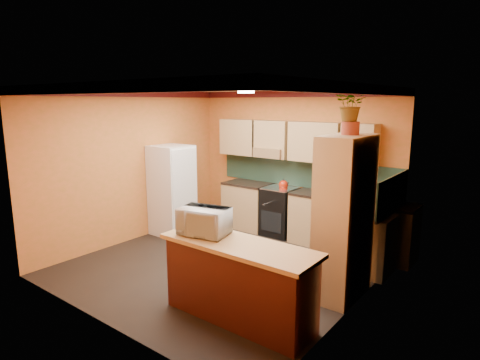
# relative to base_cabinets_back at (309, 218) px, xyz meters

# --- Properties ---
(room_shell) EXTENTS (4.24, 4.24, 2.72)m
(room_shell) POSITION_rel_base_cabinets_back_xyz_m (-0.52, -1.52, 1.65)
(room_shell) COLOR black
(room_shell) RESTS_ON ground
(base_cabinets_back) EXTENTS (3.65, 0.60, 0.88)m
(base_cabinets_back) POSITION_rel_base_cabinets_back_xyz_m (0.00, 0.00, 0.00)
(base_cabinets_back) COLOR tan
(base_cabinets_back) RESTS_ON ground
(countertop_back) EXTENTS (3.65, 0.62, 0.04)m
(countertop_back) POSITION_rel_base_cabinets_back_xyz_m (0.00, -0.00, 0.46)
(countertop_back) COLOR black
(countertop_back) RESTS_ON base_cabinets_back
(stove) EXTENTS (0.58, 0.58, 0.91)m
(stove) POSITION_rel_base_cabinets_back_xyz_m (-0.62, -0.00, 0.02)
(stove) COLOR black
(stove) RESTS_ON ground
(kettle) EXTENTS (0.18, 0.18, 0.18)m
(kettle) POSITION_rel_base_cabinets_back_xyz_m (-0.52, -0.05, 0.56)
(kettle) COLOR #A81F0B
(kettle) RESTS_ON stove
(sink) EXTENTS (0.48, 0.40, 0.03)m
(sink) POSITION_rel_base_cabinets_back_xyz_m (0.78, 0.00, 0.50)
(sink) COLOR silver
(sink) RESTS_ON countertop_back
(base_cabinets_right) EXTENTS (0.60, 0.80, 0.88)m
(base_cabinets_right) POSITION_rel_base_cabinets_back_xyz_m (1.26, -0.68, 0.00)
(base_cabinets_right) COLOR tan
(base_cabinets_right) RESTS_ON ground
(countertop_right) EXTENTS (0.62, 0.80, 0.04)m
(countertop_right) POSITION_rel_base_cabinets_back_xyz_m (1.26, -0.68, 0.46)
(countertop_right) COLOR black
(countertop_right) RESTS_ON base_cabinets_right
(fridge) EXTENTS (0.68, 0.66, 1.70)m
(fridge) POSITION_rel_base_cabinets_back_xyz_m (-2.29, -1.18, 0.41)
(fridge) COLOR white
(fridge) RESTS_ON ground
(pantry) EXTENTS (0.48, 0.90, 2.10)m
(pantry) POSITION_rel_base_cabinets_back_xyz_m (1.31, -1.60, 0.61)
(pantry) COLOR tan
(pantry) RESTS_ON ground
(fern_pot) EXTENTS (0.22, 0.22, 0.16)m
(fern_pot) POSITION_rel_base_cabinets_back_xyz_m (1.31, -1.55, 1.74)
(fern_pot) COLOR #973824
(fern_pot) RESTS_ON pantry
(fern) EXTENTS (0.47, 0.44, 0.42)m
(fern) POSITION_rel_base_cabinets_back_xyz_m (1.31, -1.55, 2.03)
(fern) COLOR tan
(fern) RESTS_ON fern_pot
(breakfast_bar) EXTENTS (1.80, 0.55, 0.88)m
(breakfast_bar) POSITION_rel_base_cabinets_back_xyz_m (0.61, -2.89, 0.00)
(breakfast_bar) COLOR #451A10
(breakfast_bar) RESTS_ON ground
(bar_top) EXTENTS (1.90, 0.65, 0.05)m
(bar_top) POSITION_rel_base_cabinets_back_xyz_m (0.61, -2.89, 0.47)
(bar_top) COLOR tan
(bar_top) RESTS_ON breakfast_bar
(microwave) EXTENTS (0.66, 0.52, 0.32)m
(microwave) POSITION_rel_base_cabinets_back_xyz_m (0.08, -2.89, 0.65)
(microwave) COLOR white
(microwave) RESTS_ON bar_top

